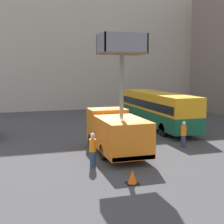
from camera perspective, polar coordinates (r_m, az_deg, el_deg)
ground_plane at (r=19.38m, az=1.04°, el=-8.05°), size 120.00×120.00×0.00m
building_backdrop_far at (r=46.35m, az=-10.06°, el=13.77°), size 44.00×10.00×20.53m
utility_truck at (r=19.44m, az=0.83°, el=-3.10°), size 2.54×6.07×7.29m
city_bus at (r=28.66m, az=8.17°, el=0.88°), size 2.58×11.75×3.22m
road_worker_near_truck at (r=17.04m, az=-3.55°, el=-6.93°), size 0.38×0.38×1.90m
road_worker_directing at (r=21.82m, az=12.96°, el=-4.00°), size 0.38×0.38×1.82m
traffic_cone_near_truck at (r=14.81m, az=3.75°, el=-11.84°), size 0.57×0.57×0.65m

